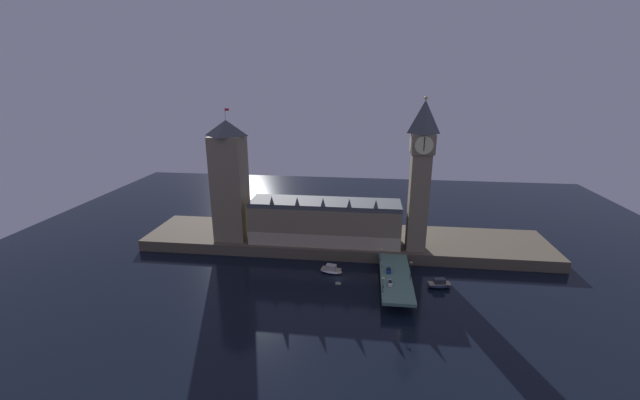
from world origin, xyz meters
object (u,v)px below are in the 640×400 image
at_px(pedestrian_far_rail, 382,266).
at_px(car_northbound_trail, 390,283).
at_px(clock_tower, 420,172).
at_px(victoria_tower, 230,181).
at_px(pedestrian_near_rail, 383,286).
at_px(car_northbound_lead, 389,270).
at_px(pedestrian_mid_walk, 410,278).
at_px(boat_downstream, 439,284).
at_px(boat_upstream, 331,270).
at_px(street_lamp_near, 383,283).
at_px(street_lamp_far, 381,253).
at_px(street_lamp_mid, 411,267).

bearing_deg(pedestrian_far_rail, car_northbound_trail, -79.17).
xyz_separation_m(clock_tower, victoria_tower, (-98.04, 3.49, -8.19)).
relative_size(clock_tower, pedestrian_far_rail, 45.67).
bearing_deg(pedestrian_near_rail, clock_tower, 67.75).
relative_size(car_northbound_lead, pedestrian_mid_walk, 2.76).
relative_size(victoria_tower, boat_downstream, 6.16).
distance_m(pedestrian_mid_walk, pedestrian_far_rail, 15.81).
xyz_separation_m(victoria_tower, pedestrian_mid_walk, (92.45, -37.74, -31.38)).
bearing_deg(boat_upstream, clock_tower, 26.70).
distance_m(clock_tower, pedestrian_far_rail, 49.39).
bearing_deg(car_northbound_trail, pedestrian_near_rail, -131.71).
bearing_deg(car_northbound_lead, clock_tower, 62.33).
xyz_separation_m(pedestrian_mid_walk, boat_downstream, (13.65, 5.31, -5.04)).
xyz_separation_m(car_northbound_trail, boat_downstream, (22.57, 10.42, -4.91)).
relative_size(pedestrian_mid_walk, boat_downstream, 0.15).
distance_m(pedestrian_mid_walk, boat_downstream, 15.49).
xyz_separation_m(car_northbound_trail, pedestrian_far_rail, (-2.97, 15.54, 0.13)).
xyz_separation_m(clock_tower, street_lamp_near, (-17.87, -45.89, -36.26)).
distance_m(pedestrian_mid_walk, boat_upstream, 38.59).
bearing_deg(pedestrian_mid_walk, street_lamp_near, -136.56).
bearing_deg(street_lamp_far, clock_tower, 42.64).
xyz_separation_m(clock_tower, street_lamp_far, (-17.87, -16.45, -36.44)).
bearing_deg(street_lamp_mid, pedestrian_mid_walk, -97.39).
height_order(street_lamp_near, street_lamp_far, street_lamp_near).
distance_m(pedestrian_near_rail, pedestrian_far_rail, 18.87).
relative_size(car_northbound_lead, boat_upstream, 0.40).
bearing_deg(street_lamp_near, boat_downstream, 33.16).
bearing_deg(boat_downstream, clock_tower, 105.58).
xyz_separation_m(street_lamp_far, boat_upstream, (-23.53, -4.36, -8.24)).
distance_m(pedestrian_far_rail, street_lamp_far, 8.02).
xyz_separation_m(clock_tower, boat_downstream, (8.07, -28.95, -44.62)).
bearing_deg(clock_tower, boat_downstream, -74.42).
relative_size(street_lamp_near, boat_downstream, 0.59).
bearing_deg(victoria_tower, pedestrian_mid_walk, -22.21).
bearing_deg(pedestrian_far_rail, street_lamp_far, 93.10).
xyz_separation_m(pedestrian_mid_walk, street_lamp_far, (-12.29, 17.80, 3.14)).
relative_size(victoria_tower, pedestrian_far_rail, 41.96).
bearing_deg(street_lamp_mid, boat_upstream, 164.04).
relative_size(pedestrian_far_rail, street_lamp_near, 0.25).
bearing_deg(car_northbound_lead, street_lamp_far, 106.75).
distance_m(victoria_tower, car_northbound_lead, 94.56).
bearing_deg(victoria_tower, street_lamp_mid, -20.47).
bearing_deg(pedestrian_near_rail, boat_downstream, 28.30).
height_order(street_lamp_mid, boat_upstream, street_lamp_mid).
distance_m(car_northbound_lead, pedestrian_far_rail, 4.85).
relative_size(clock_tower, street_lamp_far, 11.86).
xyz_separation_m(car_northbound_lead, boat_downstream, (22.57, -1.29, -4.91)).
bearing_deg(pedestrian_near_rail, street_lamp_mid, 43.16).
distance_m(victoria_tower, street_lamp_far, 87.30).
height_order(car_northbound_lead, pedestrian_far_rail, pedestrian_far_rail).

